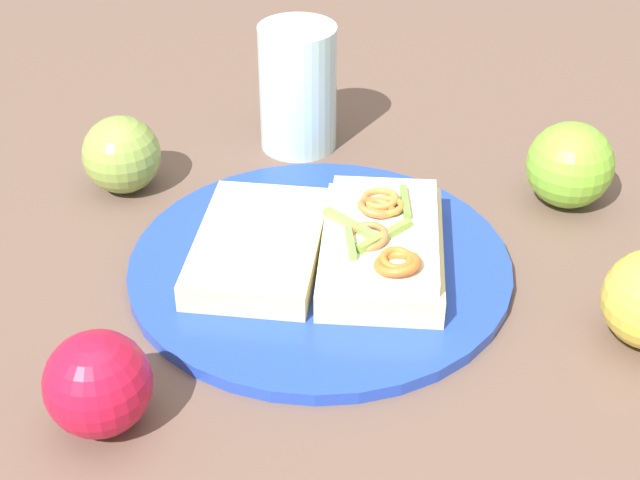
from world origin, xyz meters
The scene contains 8 objects.
ground_plane centered at (0.00, 0.00, 0.00)m, with size 2.00×2.00×0.00m, color brown.
plate centered at (0.00, 0.00, 0.01)m, with size 0.31×0.31×0.01m, color blue.
sandwich centered at (-0.02, -0.04, 0.03)m, with size 0.19×0.16×0.05m.
bread_slice_side centered at (0.02, 0.04, 0.02)m, with size 0.16×0.10×0.02m, color beige.
apple_0 centered at (-0.11, 0.20, 0.04)m, with size 0.07×0.07×0.07m, color #BB1231.
apple_1 centered at (0.02, -0.25, 0.04)m, with size 0.08×0.08×0.08m, color #78B933.
apple_3 centered at (0.18, 0.12, 0.04)m, with size 0.07×0.07×0.07m, color olive.
drinking_glass centered at (0.21, -0.06, 0.06)m, with size 0.08×0.08×0.12m, color silver.
Camera 1 is at (-0.58, 0.22, 0.47)m, focal length 53.18 mm.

